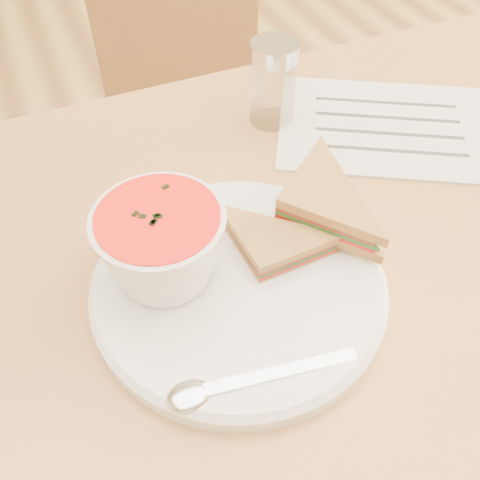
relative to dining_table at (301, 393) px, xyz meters
name	(u,v)px	position (x,y,z in m)	size (l,w,h in m)	color
floor	(286,474)	(0.00, 0.00, -0.38)	(5.00, 6.00, 0.01)	brown
dining_table	(301,393)	(0.00, 0.00, 0.00)	(1.00, 0.70, 0.75)	#A56A33
chair_far	(204,159)	(0.05, 0.58, 0.02)	(0.35, 0.35, 0.80)	brown
plate	(239,286)	(-0.12, -0.03, 0.38)	(0.28, 0.28, 0.02)	white
soup_bowl	(163,249)	(-0.18, 0.00, 0.43)	(0.12, 0.12, 0.08)	white
sandwich_half_a	(260,278)	(-0.10, -0.05, 0.41)	(0.09, 0.09, 0.03)	#BD9042
sandwich_half_b	(275,212)	(-0.06, 0.01, 0.42)	(0.11, 0.11, 0.04)	#BD9042
spoon	(255,379)	(-0.15, -0.13, 0.40)	(0.19, 0.04, 0.01)	silver
paper_menu	(388,126)	(0.16, 0.14, 0.38)	(0.28, 0.21, 0.00)	silver
condiment_shaker	(273,83)	(0.03, 0.21, 0.43)	(0.06, 0.06, 0.11)	silver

